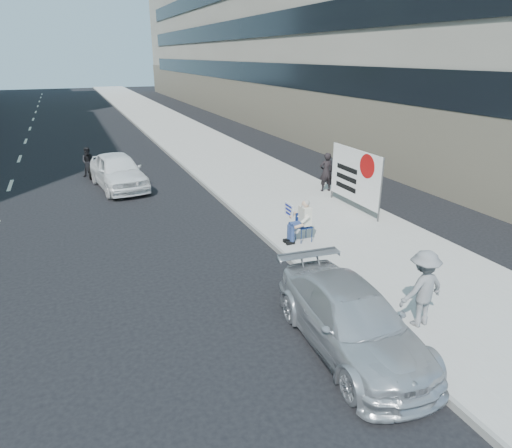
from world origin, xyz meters
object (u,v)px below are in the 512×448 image
seated_protester (301,219)px  pedestrian_woman (326,172)px  parked_sedan (351,320)px  motorcycle (89,163)px  white_sedan_near (118,171)px  jogger (423,288)px  protest_banner (355,176)px

seated_protester → pedestrian_woman: (3.51, 4.45, 0.08)m
seated_protester → pedestrian_woman: pedestrian_woman is taller
parked_sedan → motorcycle: bearing=107.2°
parked_sedan → white_sedan_near: (-2.82, 13.71, 0.13)m
parked_sedan → white_sedan_near: size_ratio=0.98×
jogger → protest_banner: (3.04, 7.01, 0.42)m
jogger → protest_banner: size_ratio=0.54×
seated_protester → protest_banner: size_ratio=0.43×
parked_sedan → white_sedan_near: 14.00m
protest_banner → parked_sedan: (-4.72, -6.99, -0.77)m
jogger → parked_sedan: bearing=-5.5°
parked_sedan → white_sedan_near: white_sedan_near is taller
protest_banner → white_sedan_near: protest_banner is taller
jogger → pedestrian_woman: bearing=-114.3°
pedestrian_woman → protest_banner: 2.50m
seated_protester → motorcycle: 12.54m
seated_protester → protest_banner: protest_banner is taller
protest_banner → white_sedan_near: 10.12m
protest_banner → motorcycle: protest_banner is taller
parked_sedan → jogger: bearing=3.3°
jogger → pedestrian_woman: (3.32, 9.45, -0.03)m
white_sedan_near → motorcycle: bearing=104.3°
motorcycle → pedestrian_woman: bearing=-31.1°
protest_banner → parked_sedan: bearing=-124.0°
pedestrian_woman → protest_banner: size_ratio=0.52×
motorcycle → jogger: bearing=-64.5°
pedestrian_woman → protest_banner: bearing=89.9°
seated_protester → parked_sedan: size_ratio=0.30×
seated_protester → white_sedan_near: white_sedan_near is taller
pedestrian_woman → protest_banner: protest_banner is taller
pedestrian_woman → motorcycle: bearing=-31.4°
pedestrian_woman → motorcycle: (-8.87, 6.88, -0.32)m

